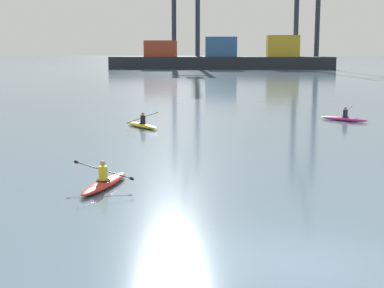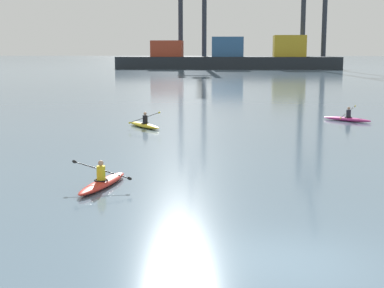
{
  "view_description": "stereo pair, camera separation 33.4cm",
  "coord_description": "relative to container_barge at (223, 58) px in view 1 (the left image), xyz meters",
  "views": [
    {
      "loc": [
        -1.65,
        -12.1,
        4.69
      ],
      "look_at": [
        -2.99,
        12.21,
        0.6
      ],
      "focal_mm": 52.89,
      "sensor_mm": 36.0,
      "label": 1
    },
    {
      "loc": [
        -1.31,
        -12.08,
        4.69
      ],
      "look_at": [
        -2.99,
        12.21,
        0.6
      ],
      "focal_mm": 52.89,
      "sensor_mm": 36.0,
      "label": 2
    }
  ],
  "objects": [
    {
      "name": "ground_plane",
      "position": [
        1.79,
        -125.35,
        -2.64
      ],
      "size": [
        800.0,
        800.0,
        0.0
      ],
      "primitive_type": "plane",
      "color": "slate"
    },
    {
      "name": "kayak_yellow",
      "position": [
        -4.74,
        -103.72,
        -2.46
      ],
      "size": [
        2.56,
        3.06,
        0.95
      ],
      "color": "yellow",
      "rests_on": "ground"
    },
    {
      "name": "kayak_red",
      "position": [
        -3.91,
        -118.74,
        -2.46
      ],
      "size": [
        2.2,
        3.45,
        0.95
      ],
      "color": "red",
      "rests_on": "ground"
    },
    {
      "name": "container_barge",
      "position": [
        0.0,
        0.0,
        0.0
      ],
      "size": [
        53.13,
        8.76,
        7.97
      ],
      "color": "#1E2328",
      "rests_on": "ground"
    },
    {
      "name": "kayak_magenta",
      "position": [
        8.16,
        -99.74,
        -2.46
      ],
      "size": [
        3.04,
        2.58,
        1.0
      ],
      "color": "#C13384",
      "rests_on": "ground"
    }
  ]
}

